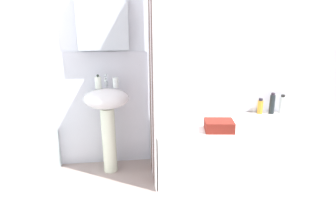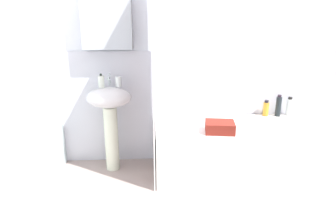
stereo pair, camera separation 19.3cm
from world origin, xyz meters
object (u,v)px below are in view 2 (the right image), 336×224
object	(u,v)px
body_wash_bottle	(289,107)
lotion_bottle	(266,109)
bathtub	(232,149)
towel_folded	(220,127)
toothbrush_cup	(118,82)
soap_dispenser	(101,81)
sink	(110,111)
shampoo_bottle	(278,106)

from	to	relation	value
body_wash_bottle	lotion_bottle	distance (m)	0.25
bathtub	towel_folded	bearing A→B (deg)	-135.59
toothbrush_cup	lotion_bottle	size ratio (longest dim) A/B	0.57
soap_dispenser	toothbrush_cup	bearing A→B (deg)	7.59
toothbrush_cup	bathtub	size ratio (longest dim) A/B	0.06
sink	toothbrush_cup	distance (m)	0.30
towel_folded	body_wash_bottle	bearing A→B (deg)	27.96
soap_dispenser	body_wash_bottle	bearing A→B (deg)	3.46
soap_dispenser	shampoo_bottle	xyz separation A→B (m)	(1.84, 0.10, -0.31)
toothbrush_cup	lotion_bottle	bearing A→B (deg)	3.60
lotion_bottle	towel_folded	world-z (taller)	lotion_bottle
sink	toothbrush_cup	bearing A→B (deg)	22.80
sink	toothbrush_cup	xyz separation A→B (m)	(0.09, 0.04, 0.28)
shampoo_bottle	sink	bearing A→B (deg)	-176.14
shampoo_bottle	body_wash_bottle	bearing A→B (deg)	7.70
soap_dispenser	towel_folded	size ratio (longest dim) A/B	0.52
bathtub	shampoo_bottle	size ratio (longest dim) A/B	6.63
bathtub	body_wash_bottle	world-z (taller)	body_wash_bottle
sink	soap_dispenser	bearing A→B (deg)	165.35
shampoo_bottle	lotion_bottle	xyz separation A→B (m)	(-0.13, 0.02, -0.03)
lotion_bottle	towel_folded	bearing A→B (deg)	-142.92
soap_dispenser	lotion_bottle	size ratio (longest dim) A/B	0.80
toothbrush_cup	body_wash_bottle	world-z (taller)	toothbrush_cup
shampoo_bottle	toothbrush_cup	bearing A→B (deg)	-177.27
soap_dispenser	bathtub	xyz separation A→B (m)	(1.29, -0.16, -0.68)
body_wash_bottle	towel_folded	distance (m)	0.97
soap_dispenser	bathtub	size ratio (longest dim) A/B	0.09
bathtub	lotion_bottle	xyz separation A→B (m)	(0.42, 0.28, 0.33)
bathtub	lotion_bottle	world-z (taller)	lotion_bottle
towel_folded	bathtub	bearing A→B (deg)	44.41
soap_dispenser	bathtub	distance (m)	1.46
shampoo_bottle	soap_dispenser	bearing A→B (deg)	-176.84
lotion_bottle	towel_folded	size ratio (longest dim) A/B	0.65
sink	bathtub	size ratio (longest dim) A/B	0.56
lotion_bottle	shampoo_bottle	bearing A→B (deg)	-7.90
toothbrush_cup	lotion_bottle	distance (m)	1.59
body_wash_bottle	lotion_bottle	world-z (taller)	body_wash_bottle
body_wash_bottle	soap_dispenser	bearing A→B (deg)	-176.54
shampoo_bottle	lotion_bottle	bearing A→B (deg)	172.10
soap_dispenser	shampoo_bottle	size ratio (longest dim) A/B	0.58
bathtub	towel_folded	world-z (taller)	towel_folded
toothbrush_cup	body_wash_bottle	xyz separation A→B (m)	(1.80, 0.10, -0.31)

